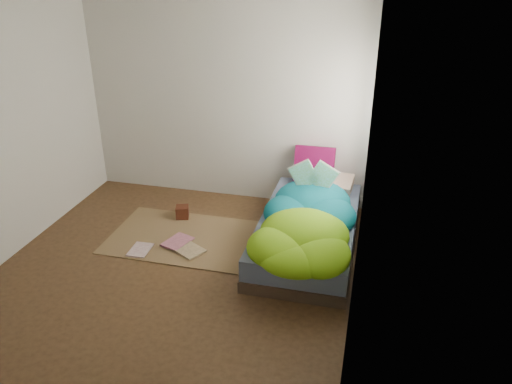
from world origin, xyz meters
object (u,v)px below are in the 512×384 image
at_px(bed, 308,232).
at_px(floor_book_a, 131,249).
at_px(wooden_box, 182,212).
at_px(open_book, 314,167).
at_px(pillow_magenta, 314,166).
at_px(floor_book_b, 169,239).

height_order(bed, floor_book_a, bed).
bearing_deg(wooden_box, open_book, 0.46).
xyz_separation_m(bed, floor_book_a, (-1.80, -0.56, -0.15)).
distance_m(bed, pillow_magenta, 0.96).
xyz_separation_m(pillow_magenta, open_book, (0.06, -0.60, 0.24)).
height_order(wooden_box, floor_book_a, wooden_box).
height_order(open_book, wooden_box, open_book).
distance_m(wooden_box, floor_book_a, 0.86).
bearing_deg(pillow_magenta, floor_book_b, -141.84).
bearing_deg(floor_book_b, pillow_magenta, 57.27).
bearing_deg(open_book, bed, -90.48).
distance_m(pillow_magenta, open_book, 0.65).
bearing_deg(open_book, floor_book_b, -161.24).
distance_m(open_book, floor_book_b, 1.76).
bearing_deg(open_book, floor_book_a, -156.68).
distance_m(open_book, floor_book_a, 2.13).
bearing_deg(pillow_magenta, bed, -86.19).
bearing_deg(floor_book_a, floor_book_b, 39.89).
height_order(wooden_box, floor_book_b, wooden_box).
relative_size(pillow_magenta, wooden_box, 3.25).
relative_size(bed, floor_book_b, 6.31).
bearing_deg(floor_book_b, wooden_box, 113.99).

